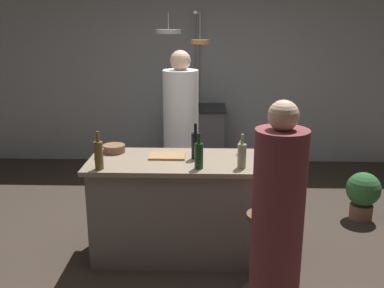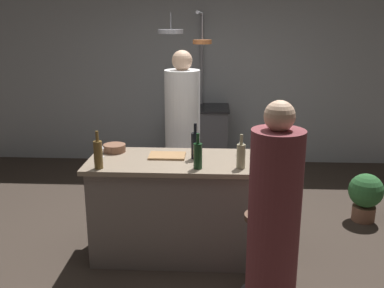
{
  "view_description": "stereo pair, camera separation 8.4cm",
  "coord_description": "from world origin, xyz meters",
  "views": [
    {
      "loc": [
        0.12,
        -3.67,
        2.08
      ],
      "look_at": [
        0.0,
        0.15,
        1.0
      ],
      "focal_mm": 41.43,
      "sensor_mm": 36.0,
      "label": 1
    },
    {
      "loc": [
        0.2,
        -3.67,
        2.08
      ],
      "look_at": [
        0.0,
        0.15,
        1.0
      ],
      "focal_mm": 41.43,
      "sensor_mm": 36.0,
      "label": 2
    }
  ],
  "objects": [
    {
      "name": "bar_stool_right",
      "position": [
        0.56,
        -0.62,
        0.38
      ],
      "size": [
        0.28,
        0.28,
        0.68
      ],
      "color": "#4C4C51",
      "rests_on": "ground_plane"
    },
    {
      "name": "overhead_pot_rack",
      "position": [
        -0.08,
        1.93,
        1.65
      ],
      "size": [
        0.6,
        1.52,
        2.17
      ],
      "color": "gray",
      "rests_on": "ground_plane"
    },
    {
      "name": "stove_range",
      "position": [
        0.0,
        2.45,
        0.45
      ],
      "size": [
        0.8,
        0.64,
        0.89
      ],
      "color": "#47474C",
      "rests_on": "ground_plane"
    },
    {
      "name": "guest_right",
      "position": [
        0.59,
        -1.01,
        0.75
      ],
      "size": [
        0.34,
        0.34,
        1.61
      ],
      "color": "brown",
      "rests_on": "ground_plane"
    },
    {
      "name": "ground_plane",
      "position": [
        0.0,
        0.0,
        0.0
      ],
      "size": [
        9.0,
        9.0,
        0.0
      ],
      "primitive_type": "plane",
      "color": "#382D26"
    },
    {
      "name": "back_wall",
      "position": [
        0.0,
        2.85,
        1.3
      ],
      "size": [
        6.4,
        0.16,
        2.6
      ],
      "primitive_type": "cube",
      "color": "#9EA3A8",
      "rests_on": "ground_plane"
    },
    {
      "name": "kitchen_island",
      "position": [
        0.0,
        0.0,
        0.45
      ],
      "size": [
        1.8,
        0.72,
        0.9
      ],
      "color": "slate",
      "rests_on": "ground_plane"
    },
    {
      "name": "mixing_bowl_blue",
      "position": [
        0.73,
        -0.03,
        0.94
      ],
      "size": [
        0.16,
        0.16,
        0.08
      ],
      "primitive_type": "cylinder",
      "color": "#334C6B",
      "rests_on": "kitchen_island"
    },
    {
      "name": "wine_bottle_red",
      "position": [
        0.07,
        -0.23,
        1.01
      ],
      "size": [
        0.07,
        0.07,
        0.3
      ],
      "color": "#143319",
      "rests_on": "kitchen_island"
    },
    {
      "name": "wine_glass_by_chef",
      "position": [
        -0.81,
        0.03,
        1.01
      ],
      "size": [
        0.07,
        0.07,
        0.15
      ],
      "color": "silver",
      "rests_on": "kitchen_island"
    },
    {
      "name": "wine_bottle_dark",
      "position": [
        0.03,
        0.04,
        1.02
      ],
      "size": [
        0.07,
        0.07,
        0.31
      ],
      "color": "black",
      "rests_on": "kitchen_island"
    },
    {
      "name": "wine_glass_near_right_guest",
      "position": [
        0.44,
        0.18,
        1.01
      ],
      "size": [
        0.07,
        0.07,
        0.15
      ],
      "color": "silver",
      "rests_on": "kitchen_island"
    },
    {
      "name": "mixing_bowl_wooden",
      "position": [
        -0.72,
        0.2,
        0.94
      ],
      "size": [
        0.2,
        0.2,
        0.07
      ],
      "primitive_type": "cylinder",
      "color": "brown",
      "rests_on": "kitchen_island"
    },
    {
      "name": "cutting_board",
      "position": [
        -0.22,
        0.08,
        0.91
      ],
      "size": [
        0.32,
        0.22,
        0.02
      ],
      "primitive_type": "cube",
      "color": "#997047",
      "rests_on": "kitchen_island"
    },
    {
      "name": "pepper_mill",
      "position": [
        0.64,
        -0.15,
        1.01
      ],
      "size": [
        0.05,
        0.05,
        0.21
      ],
      "primitive_type": "cylinder",
      "color": "#382319",
      "rests_on": "kitchen_island"
    },
    {
      "name": "chef",
      "position": [
        -0.14,
        0.95,
        0.82
      ],
      "size": [
        0.37,
        0.37,
        1.77
      ],
      "color": "white",
      "rests_on": "ground_plane"
    },
    {
      "name": "wine_bottle_amber",
      "position": [
        -0.74,
        -0.27,
        1.02
      ],
      "size": [
        0.07,
        0.07,
        0.32
      ],
      "color": "brown",
      "rests_on": "kitchen_island"
    },
    {
      "name": "wine_bottle_white",
      "position": [
        0.42,
        -0.2,
        1.01
      ],
      "size": [
        0.07,
        0.07,
        0.29
      ],
      "color": "gray",
      "rests_on": "kitchen_island"
    },
    {
      "name": "potted_plant",
      "position": [
        1.8,
        0.78,
        0.3
      ],
      "size": [
        0.36,
        0.36,
        0.52
      ],
      "color": "brown",
      "rests_on": "ground_plane"
    }
  ]
}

